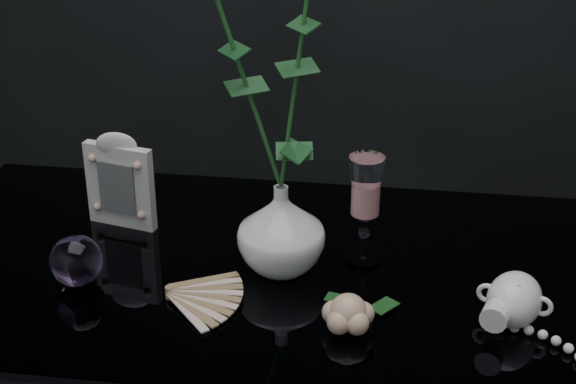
% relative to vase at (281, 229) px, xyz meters
% --- Properties ---
extents(vase, '(0.16, 0.16, 0.13)m').
position_rel_vase_xyz_m(vase, '(0.00, 0.00, 0.00)').
color(vase, white).
rests_on(vase, table).
extents(wine_glass, '(0.06, 0.06, 0.17)m').
position_rel_vase_xyz_m(wine_glass, '(0.12, 0.04, 0.02)').
color(wine_glass, white).
rests_on(wine_glass, table).
extents(picture_frame, '(0.13, 0.11, 0.16)m').
position_rel_vase_xyz_m(picture_frame, '(-0.27, 0.10, 0.01)').
color(picture_frame, silver).
rests_on(picture_frame, table).
extents(paperweight, '(0.08, 0.08, 0.07)m').
position_rel_vase_xyz_m(paperweight, '(-0.28, -0.08, -0.03)').
color(paperweight, '#A97AC7').
rests_on(paperweight, table).
extents(paper_fan, '(0.25, 0.23, 0.02)m').
position_rel_vase_xyz_m(paper_fan, '(-0.14, -0.10, -0.06)').
color(paper_fan, beige).
rests_on(paper_fan, table).
extents(loose_rose, '(0.16, 0.18, 0.05)m').
position_rel_vase_xyz_m(loose_rose, '(0.11, -0.14, -0.04)').
color(loose_rose, '#DAAF8D').
rests_on(loose_rose, table).
extents(pearl_jar, '(0.31, 0.32, 0.07)m').
position_rel_vase_xyz_m(pearl_jar, '(0.32, -0.09, -0.03)').
color(pearl_jar, white).
rests_on(pearl_jar, table).
extents(roses, '(0.22, 0.12, 0.46)m').
position_rel_vase_xyz_m(roses, '(-0.01, -0.00, 0.28)').
color(roses, '#F5AD9B').
rests_on(roses, vase).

